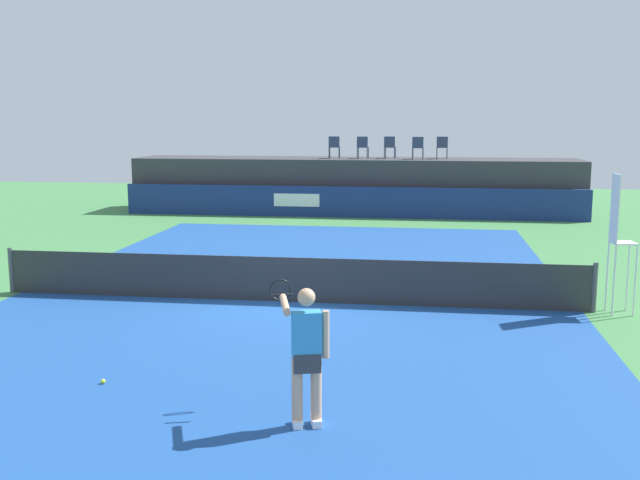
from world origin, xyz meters
TOP-DOWN VIEW (x-y plane):
  - ground_plane at (0.00, 3.00)m, footprint 48.00×48.00m
  - court_inner at (0.00, 0.00)m, footprint 12.00×22.00m
  - sponsor_wall at (-0.01, 13.50)m, footprint 18.00×0.22m
  - spectator_platform at (0.00, 15.30)m, footprint 18.00×2.80m
  - spectator_chair_far_left at (-0.83, 15.11)m, footprint 0.46×0.46m
  - spectator_chair_left at (0.32, 15.13)m, footprint 0.46×0.46m
  - spectator_chair_center at (1.41, 15.34)m, footprint 0.47×0.47m
  - spectator_chair_right at (2.54, 14.93)m, footprint 0.45×0.45m
  - spectator_chair_far_right at (3.50, 15.40)m, footprint 0.45×0.45m
  - umpire_chair at (6.58, -0.01)m, footprint 0.48×0.48m
  - tennis_net at (0.00, 0.00)m, footprint 12.40×0.02m
  - net_post_near at (-6.20, 0.00)m, footprint 0.10×0.10m
  - net_post_far at (6.20, 0.00)m, footprint 0.10×0.10m
  - tennis_player at (1.40, -6.20)m, footprint 0.92×1.10m
  - tennis_ball at (-1.76, -5.18)m, footprint 0.07×0.07m

SIDE VIEW (x-z plane):
  - ground_plane at x=0.00m, z-range 0.00..0.00m
  - court_inner at x=0.00m, z-range 0.00..0.00m
  - tennis_ball at x=-1.76m, z-range 0.00..0.07m
  - tennis_net at x=0.00m, z-range 0.00..0.95m
  - net_post_near at x=-6.20m, z-range 0.00..1.00m
  - net_post_far at x=6.20m, z-range 0.00..1.00m
  - sponsor_wall at x=-0.01m, z-range 0.00..1.20m
  - tennis_player at x=1.40m, z-range 0.07..1.84m
  - spectator_platform at x=0.00m, z-range 0.00..2.20m
  - umpire_chair at x=6.58m, z-range 0.21..2.97m
  - spectator_chair_far_left at x=-0.83m, z-range 2.25..3.14m
  - spectator_chair_left at x=0.32m, z-range 2.25..3.14m
  - spectator_chair_center at x=1.41m, z-range 2.25..3.14m
  - spectator_chair_right at x=2.54m, z-range 2.25..3.14m
  - spectator_chair_far_right at x=3.50m, z-range 2.25..3.14m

